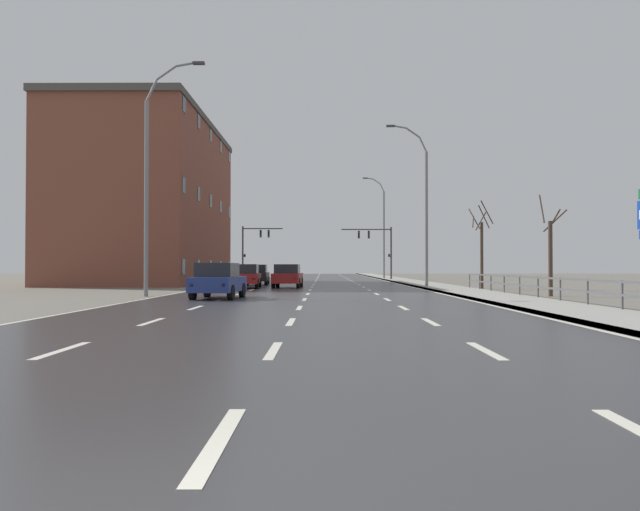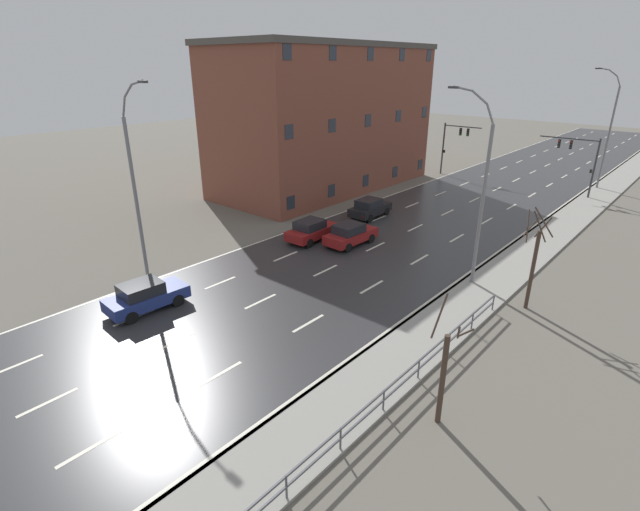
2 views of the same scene
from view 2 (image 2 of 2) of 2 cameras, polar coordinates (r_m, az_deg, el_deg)
name	(u,v)px [view 2 (image 2 of 2)]	position (r m, az deg, el deg)	size (l,w,h in m)	color
ground_plane	(433,220)	(39.71, 13.56, 4.17)	(160.00, 160.00, 0.12)	#666056
road_asphalt_strip	(491,192)	(50.29, 20.15, 7.30)	(14.00, 120.00, 0.03)	#303033
sidewalk_right	(584,207)	(48.06, 29.44, 5.17)	(3.00, 120.00, 0.12)	gray
street_lamp_midground	(480,195)	(27.09, 18.92, 6.99)	(2.75, 0.24, 10.85)	slate
street_lamp_distant	(608,132)	(55.38, 31.63, 12.69)	(2.50, 0.24, 11.57)	slate
street_lamp_left_bank	(136,188)	(28.31, -21.49, 7.61)	(2.85, 0.24, 11.20)	slate
traffic_signal_right	(580,156)	(51.13, 29.15, 10.57)	(5.34, 0.36, 5.61)	#38383A
traffic_signal_left	(452,140)	(56.12, 15.82, 13.36)	(4.36, 0.36, 5.75)	#38383A
car_near_left	(350,234)	(32.96, 3.71, 2.62)	(1.96, 4.17, 1.57)	maroon
car_far_right	(370,208)	(39.28, 6.09, 5.80)	(1.94, 4.15, 1.57)	black
car_mid_centre	(145,296)	(25.85, -20.49, -4.62)	(2.01, 4.19, 1.57)	navy
car_near_right	(311,230)	(33.73, -1.05, 3.13)	(1.95, 4.16, 1.57)	maroon
brick_building	(325,118)	(48.38, 0.64, 16.41)	(10.60, 23.60, 13.78)	brown
bare_tree_mid	(444,374)	(17.09, 14.84, -13.75)	(1.29, 1.31, 4.88)	#423328
bare_tree_far	(533,263)	(25.99, 24.54, -0.79)	(1.50, 1.55, 5.64)	#423328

